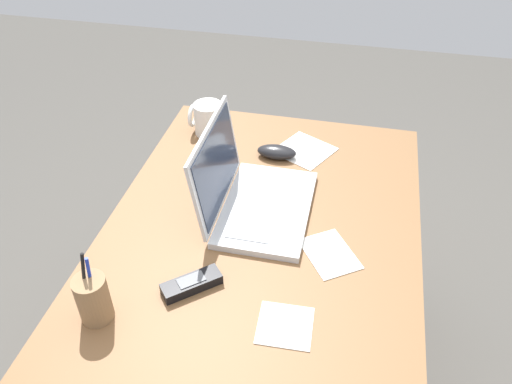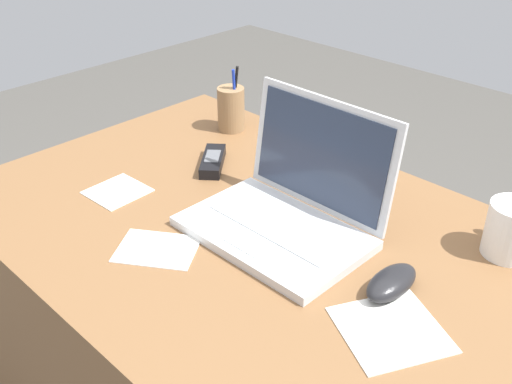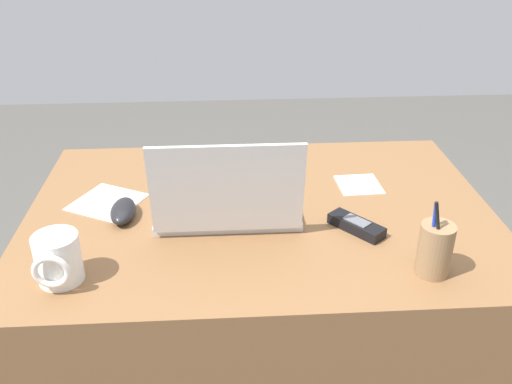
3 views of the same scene
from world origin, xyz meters
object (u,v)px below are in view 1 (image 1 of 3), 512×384
at_px(laptop, 250,194).
at_px(cordless_phone, 192,284).
at_px(coffee_mug_white, 207,119).
at_px(pen_holder, 93,298).
at_px(computer_mouse, 277,152).

relative_size(laptop, cordless_phone, 2.59).
height_order(coffee_mug_white, pen_holder, pen_holder).
xyz_separation_m(coffee_mug_white, cordless_phone, (-0.61, -0.15, -0.04)).
distance_m(laptop, coffee_mug_white, 0.39).
bearing_deg(pen_holder, cordless_phone, -55.36).
distance_m(coffee_mug_white, cordless_phone, 0.63).
height_order(computer_mouse, cordless_phone, computer_mouse).
bearing_deg(computer_mouse, cordless_phone, 169.98).
relative_size(computer_mouse, coffee_mug_white, 1.15).
height_order(computer_mouse, coffee_mug_white, coffee_mug_white).
xyz_separation_m(computer_mouse, coffee_mug_white, (0.09, 0.23, 0.03)).
xyz_separation_m(computer_mouse, pen_holder, (-0.64, 0.25, 0.04)).
relative_size(computer_mouse, cordless_phone, 0.89).
xyz_separation_m(laptop, coffee_mug_white, (0.33, 0.21, 0.00)).
bearing_deg(computer_mouse, laptop, 173.63).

